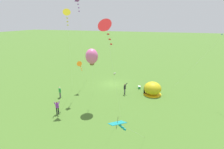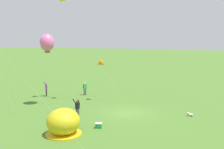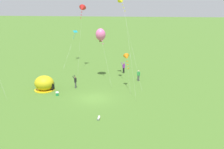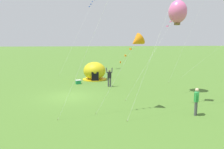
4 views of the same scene
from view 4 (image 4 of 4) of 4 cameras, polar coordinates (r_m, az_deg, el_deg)
The scene contains 8 objects.
ground_plane at distance 18.58m, azimuth -11.05°, elevation -5.63°, with size 300.00×300.00×0.00m, color #477028.
popup_tent at distance 25.80m, azimuth -4.59°, elevation 0.85°, with size 2.81×2.81×2.10m.
cooler_box at distance 23.53m, azimuth -8.80°, elevation -1.93°, with size 0.50×0.61×0.44m.
person_near_tent at distance 14.54m, azimuth 21.17°, elevation -6.25°, with size 0.48×0.42×1.72m.
person_strolling at distance 21.78m, azimuth -0.68°, elevation -0.63°, with size 0.49×0.68×1.89m.
kite_pink at distance 20.21m, azimuth 16.78°, elevation 15.41°, with size 3.06×5.73×7.99m.
kite_orange at distance 14.45m, azimuth 6.38°, elevation 8.57°, with size 1.29×3.35×5.09m.
kite_blue at distance 34.86m, azimuth -5.13°, elevation 18.36°, with size 6.23×5.44×11.11m.
Camera 4 is at (17.95, 1.20, 4.63)m, focal length 35.00 mm.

